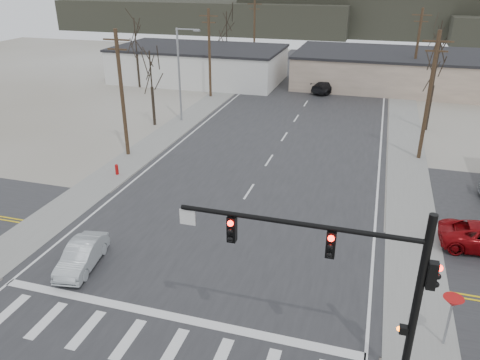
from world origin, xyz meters
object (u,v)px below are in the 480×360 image
Objects in this scene: fire_hydrant at (117,169)px; car_far_a at (327,86)px; traffic_signal_mast at (361,272)px; car_far_b at (312,53)px; sedan_crossing at (82,256)px.

fire_hydrant is 32.19m from car_far_a.
traffic_signal_mast reaches higher than car_far_a.
car_far_a reaches higher than fire_hydrant.
car_far_b is (-11.82, 68.96, -4.01)m from traffic_signal_mast.
car_far_b is at bearing 78.87° from sedan_crossing.
traffic_signal_mast is at bearing -63.65° from car_far_b.
fire_hydrant is at bearing -79.91° from car_far_b.
fire_hydrant is 0.22× the size of sedan_crossing.
sedan_crossing is at bearing -75.00° from car_far_b.
sedan_crossing is (4.41, -11.00, 0.25)m from fire_hydrant.
car_far_b is at bearing 83.46° from fire_hydrant.
car_far_a is (-6.25, 44.13, -3.88)m from traffic_signal_mast.
car_far_b is (1.86, 65.75, -0.04)m from sedan_crossing.
traffic_signal_mast is 23.39m from fire_hydrant.
car_far_b is (-5.57, 24.82, -0.13)m from car_far_a.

